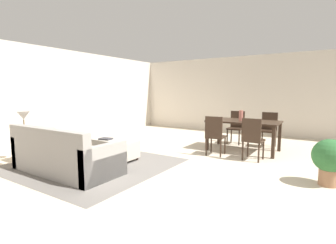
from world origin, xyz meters
TOP-DOWN VIEW (x-y plane):
  - ground_plane at (0.00, 0.00)m, footprint 10.80×10.80m
  - wall_back at (0.00, 5.00)m, footprint 9.00×0.12m
  - wall_left at (-4.50, 0.50)m, footprint 0.12×11.00m
  - area_rug at (-1.81, -0.62)m, footprint 3.00×2.80m
  - couch at (-1.84, -1.23)m, footprint 2.09×0.94m
  - ottoman_table at (-1.78, -0.06)m, footprint 1.17×0.48m
  - side_table at (-3.19, -1.21)m, footprint 0.40×0.40m
  - table_lamp at (-3.19, -1.21)m, footprint 0.26×0.26m
  - dining_table at (0.42, 2.26)m, footprint 1.70×0.94m
  - dining_chair_near_left at (0.02, 1.39)m, footprint 0.42×0.42m
  - dining_chair_near_right at (0.86, 1.42)m, footprint 0.42×0.42m
  - dining_chair_far_left at (-0.01, 3.07)m, footprint 0.40×0.40m
  - dining_chair_far_right at (0.86, 3.10)m, footprint 0.41×0.41m
  - vase_centerpiece at (0.35, 2.25)m, footprint 0.10×0.10m
  - book_on_ottoman at (-1.91, -0.14)m, footprint 0.29×0.24m
  - potted_plant at (2.26, 0.60)m, footprint 0.52×0.52m

SIDE VIEW (x-z plane):
  - ground_plane at x=0.00m, z-range 0.00..0.00m
  - area_rug at x=-1.81m, z-range 0.00..0.01m
  - ottoman_table at x=-1.78m, z-range 0.03..0.46m
  - couch at x=-1.84m, z-range -0.14..0.72m
  - side_table at x=-3.19m, z-range 0.16..0.71m
  - potted_plant at x=2.26m, z-range 0.07..0.81m
  - book_on_ottoman at x=-1.91m, z-range 0.43..0.46m
  - dining_chair_near_left at x=0.02m, z-range 0.06..0.98m
  - dining_chair_near_right at x=0.86m, z-range 0.06..0.98m
  - dining_chair_far_left at x=-0.01m, z-range 0.06..0.98m
  - dining_chair_far_right at x=0.86m, z-range 0.06..0.98m
  - dining_table at x=0.42m, z-range 0.29..1.05m
  - vase_centerpiece at x=0.35m, z-range 0.76..1.01m
  - table_lamp at x=-3.19m, z-range 0.70..1.22m
  - wall_back at x=0.00m, z-range 0.00..2.70m
  - wall_left at x=-4.50m, z-range 0.00..2.70m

